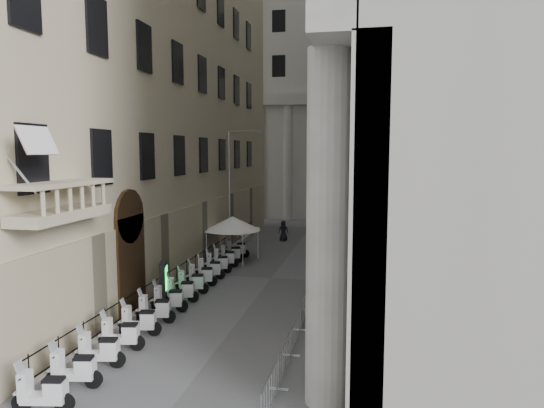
{
  "coord_description": "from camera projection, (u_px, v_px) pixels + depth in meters",
  "views": [
    {
      "loc": [
        5.34,
        -7.41,
        7.24
      ],
      "look_at": [
        0.44,
        17.21,
        4.5
      ],
      "focal_mm": 32.0,
      "sensor_mm": 36.0,
      "label": 1
    }
  ],
  "objects": [
    {
      "name": "scooter_6",
      "position": [
        169.0,
        312.0,
        21.9
      ],
      "size": [
        1.48,
        0.8,
        1.5
      ],
      "primitive_type": null,
      "rotation": [
        0.0,
        0.0,
        1.75
      ],
      "color": "white",
      "rests_on": "ground"
    },
    {
      "name": "security_tent",
      "position": [
        231.0,
        223.0,
        32.16
      ],
      "size": [
        3.66,
        3.66,
        2.97
      ],
      "color": "white",
      "rests_on": "ground"
    },
    {
      "name": "scooter_14",
      "position": [
        237.0,
        258.0,
        33.14
      ],
      "size": [
        1.48,
        0.8,
        1.5
      ],
      "primitive_type": null,
      "rotation": [
        0.0,
        0.0,
        1.75
      ],
      "color": "white",
      "rests_on": "ground"
    },
    {
      "name": "scooter_1",
      "position": [
        75.0,
        388.0,
        14.88
      ],
      "size": [
        1.48,
        0.8,
        1.5
      ],
      "primitive_type": null,
      "rotation": [
        0.0,
        0.0,
        1.75
      ],
      "color": "white",
      "rests_on": "ground"
    },
    {
      "name": "scooter_11",
      "position": [
        218.0,
        273.0,
        28.92
      ],
      "size": [
        1.48,
        0.8,
        1.5
      ],
      "primitive_type": null,
      "rotation": [
        0.0,
        0.0,
        1.75
      ],
      "color": "white",
      "rests_on": "ground"
    },
    {
      "name": "barrier_7",
      "position": [
        325.0,
        266.0,
        30.6
      ],
      "size": [
        0.6,
        2.4,
        1.1
      ],
      "primitive_type": null,
      "color": "#A3A5AB",
      "rests_on": "ground"
    },
    {
      "name": "scooter_2",
      "position": [
        101.0,
        368.0,
        16.28
      ],
      "size": [
        1.48,
        0.8,
        1.5
      ],
      "primitive_type": null,
      "rotation": [
        0.0,
        0.0,
        1.75
      ],
      "color": "white",
      "rests_on": "ground"
    },
    {
      "name": "scooter_8",
      "position": [
        192.0,
        294.0,
        24.71
      ],
      "size": [
        1.48,
        0.8,
        1.5
      ],
      "primitive_type": null,
      "rotation": [
        0.0,
        0.0,
        1.75
      ],
      "color": "white",
      "rests_on": "ground"
    },
    {
      "name": "scooter_7",
      "position": [
        181.0,
        302.0,
        23.31
      ],
      "size": [
        1.48,
        0.8,
        1.5
      ],
      "primitive_type": null,
      "rotation": [
        0.0,
        0.0,
        1.75
      ],
      "color": "white",
      "rests_on": "ground"
    },
    {
      "name": "barrier_2",
      "position": [
        297.0,
        342.0,
        18.42
      ],
      "size": [
        0.6,
        2.4,
        1.1
      ],
      "primitive_type": null,
      "color": "#A3A5AB",
      "rests_on": "ground"
    },
    {
      "name": "info_kiosk",
      "position": [
        164.0,
        282.0,
        23.2
      ],
      "size": [
        0.53,
        0.97,
        1.97
      ],
      "rotation": [
        0.0,
        0.0,
        0.29
      ],
      "color": "black",
      "rests_on": "ground"
    },
    {
      "name": "barrier_4",
      "position": [
        312.0,
        302.0,
        23.29
      ],
      "size": [
        0.6,
        2.4,
        1.1
      ],
      "primitive_type": null,
      "color": "#A3A5AB",
      "rests_on": "ground"
    },
    {
      "name": "scooter_9",
      "position": [
        202.0,
        286.0,
        26.11
      ],
      "size": [
        1.48,
        0.8,
        1.5
      ],
      "primitive_type": null,
      "rotation": [
        0.0,
        0.0,
        1.75
      ],
      "color": "white",
      "rests_on": "ground"
    },
    {
      "name": "barrier_1",
      "position": [
        286.0,
        372.0,
        15.98
      ],
      "size": [
        0.6,
        2.4,
        1.1
      ],
      "primitive_type": null,
      "color": "#A3A5AB",
      "rests_on": "ground"
    },
    {
      "name": "far_building",
      "position": [
        322.0,
        82.0,
        54.22
      ],
      "size": [
        22.0,
        10.0,
        30.0
      ],
      "primitive_type": "cube",
      "color": "#A6A59D",
      "rests_on": "ground"
    },
    {
      "name": "pedestrian_c",
      "position": [
        283.0,
        231.0,
        39.22
      ],
      "size": [
        0.9,
        0.68,
        1.66
      ],
      "primitive_type": "imported",
      "rotation": [
        0.0,
        0.0,
        3.35
      ],
      "color": "black",
      "rests_on": "ground"
    },
    {
      "name": "scooter_4",
      "position": [
        140.0,
        336.0,
        19.09
      ],
      "size": [
        1.48,
        0.8,
        1.5
      ],
      "primitive_type": null,
      "rotation": [
        0.0,
        0.0,
        1.75
      ],
      "color": "white",
      "rests_on": "ground"
    },
    {
      "name": "scooter_12",
      "position": [
        225.0,
        267.0,
        30.33
      ],
      "size": [
        1.48,
        0.8,
        1.5
      ],
      "primitive_type": null,
      "rotation": [
        0.0,
        0.0,
        1.75
      ],
      "color": "white",
      "rests_on": "ground"
    },
    {
      "name": "flag",
      "position": [
        51.0,
        391.0,
        14.7
      ],
      "size": [
        1.0,
        1.4,
        8.2
      ],
      "primitive_type": null,
      "color": "#9E0C11",
      "rests_on": "ground"
    },
    {
      "name": "scooter_10",
      "position": [
        210.0,
        279.0,
        27.52
      ],
      "size": [
        1.48,
        0.8,
        1.5
      ],
      "primitive_type": null,
      "rotation": [
        0.0,
        0.0,
        1.75
      ],
      "color": "white",
      "rests_on": "ground"
    },
    {
      "name": "scooter_5",
      "position": [
        156.0,
        323.0,
        20.5
      ],
      "size": [
        1.48,
        0.8,
        1.5
      ],
      "primitive_type": null,
      "rotation": [
        0.0,
        0.0,
        1.75
      ],
      "color": "white",
      "rests_on": "ground"
    },
    {
      "name": "barrier_5",
      "position": [
        317.0,
        288.0,
        25.73
      ],
      "size": [
        0.6,
        2.4,
        1.1
      ],
      "primitive_type": null,
      "color": "#A3A5AB",
      "rests_on": "ground"
    },
    {
      "name": "street_lamp",
      "position": [
        234.0,
        181.0,
        33.68
      ],
      "size": [
        2.74,
        0.96,
        8.65
      ],
      "rotation": [
        0.0,
        0.0,
        -0.28
      ],
      "color": "#95979D",
      "rests_on": "ground"
    },
    {
      "name": "pedestrian_b",
      "position": [
        336.0,
        231.0,
        38.88
      ],
      "size": [
        0.83,
        0.65,
        1.68
      ],
      "primitive_type": "imported",
      "rotation": [
        0.0,
        0.0,
        3.16
      ],
      "color": "black",
      "rests_on": "ground"
    },
    {
      "name": "scooter_3",
      "position": [
        122.0,
        350.0,
        17.69
      ],
      "size": [
        1.48,
        0.8,
        1.5
      ],
      "primitive_type": null,
      "rotation": [
        0.0,
        0.0,
        1.75
      ],
      "color": "white",
      "rests_on": "ground"
    },
    {
      "name": "barrier_3",
      "position": [
        305.0,
        320.0,
        20.85
      ],
      "size": [
        0.6,
        2.4,
        1.1
      ],
      "primitive_type": null,
      "color": "#A3A5AB",
      "rests_on": "ground"
    },
    {
      "name": "scooter_13",
      "position": [
        231.0,
        262.0,
        31.73
      ],
      "size": [
        1.48,
        0.8,
        1.5
      ],
      "primitive_type": null,
      "rotation": [
        0.0,
        0.0,
        1.75
      ],
      "color": "white",
      "rests_on": "ground"
    },
    {
      "name": "barrier_6",
      "position": [
        322.0,
        276.0,
        28.17
      ],
      "size": [
        0.6,
        2.4,
        1.1
      ],
      "primitive_type": null,
      "color": "#A3A5AB",
      "rests_on": "ground"
    },
    {
      "name": "iron_fence",
      "position": [
        193.0,
        280.0,
        27.43
      ],
      "size": [
        0.3,
        28.0,
        1.4
      ],
      "primitive_type": null,
      "color": "black",
      "rests_on": "ground"
    },
    {
      "name": "pedestrian_a",
      "position": [
        321.0,
        245.0,
        33.25
      ],
      "size": [
        0.71,
        0.58,
        1.67
      ],
      "primitive_type": "imported",
      "rotation": [
        0.0,
        0.0,
        2.81
      ],
      "color": "#0D1136",
      "rests_on": "ground"
    },
    {
      "name": "blue_awning",
      "position": [
        349.0,
        256.0,
        33.59
      ],
      "size": [
        1.6,
        3.0,
        3.0
      ],
      "primitive_type": null,
      "color": "navy",
      "rests_on": "ground"
    }
  ]
}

